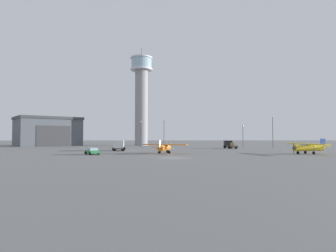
{
  "coord_description": "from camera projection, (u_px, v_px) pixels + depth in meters",
  "views": [
    {
      "loc": [
        -2.01,
        -48.81,
        3.72
      ],
      "look_at": [
        -0.24,
        15.22,
        6.03
      ],
      "focal_mm": 30.32,
      "sensor_mm": 36.0,
      "label": 1
    }
  ],
  "objects": [
    {
      "name": "light_post_west",
      "position": [
        243.0,
        134.0,
        95.98
      ],
      "size": [
        0.44,
        0.44,
        7.61
      ],
      "color": "#38383D",
      "rests_on": "ground_plane"
    },
    {
      "name": "truck_box_silver",
      "position": [
        119.0,
        145.0,
        72.82
      ],
      "size": [
        3.53,
        5.93,
        2.63
      ],
      "rotation": [
        0.0,
        0.0,
        4.8
      ],
      "color": "#38383D",
      "rests_on": "ground_plane"
    },
    {
      "name": "ground_plane",
      "position": [
        172.0,
        158.0,
        48.68
      ],
      "size": [
        400.0,
        400.0,
        0.0
      ],
      "primitive_type": "plane",
      "color": "slate"
    },
    {
      "name": "airplane_yellow",
      "position": [
        309.0,
        147.0,
        58.7
      ],
      "size": [
        8.5,
        10.89,
        3.21
      ],
      "rotation": [
        0.0,
        0.0,
        3.37
      ],
      "color": "gold",
      "rests_on": "ground_plane"
    },
    {
      "name": "light_post_east",
      "position": [
        141.0,
        132.0,
        92.52
      ],
      "size": [
        0.44,
        0.44,
        8.73
      ],
      "color": "#38383D",
      "rests_on": "ground_plane"
    },
    {
      "name": "control_tower",
      "position": [
        141.0,
        94.0,
        113.29
      ],
      "size": [
        8.77,
        8.77,
        39.36
      ],
      "color": "gray",
      "rests_on": "ground_plane"
    },
    {
      "name": "airplane_orange",
      "position": [
        164.0,
        147.0,
        60.79
      ],
      "size": [
        9.83,
        7.73,
        2.93
      ],
      "rotation": [
        0.0,
        0.0,
        1.26
      ],
      "color": "orange",
      "rests_on": "ground_plane"
    },
    {
      "name": "truck_flatbed_black",
      "position": [
        229.0,
        145.0,
        86.59
      ],
      "size": [
        3.41,
        6.61,
        2.38
      ],
      "rotation": [
        0.0,
        0.0,
        1.66
      ],
      "color": "#38383D",
      "rests_on": "ground_plane"
    },
    {
      "name": "hangar",
      "position": [
        48.0,
        131.0,
        111.56
      ],
      "size": [
        28.88,
        27.72,
        11.14
      ],
      "rotation": [
        0.0,
        0.0,
        -0.94
      ],
      "color": "#4C5159",
      "rests_on": "ground_plane"
    },
    {
      "name": "light_post_north",
      "position": [
        273.0,
        129.0,
        92.09
      ],
      "size": [
        0.44,
        0.44,
        10.22
      ],
      "color": "#38383D",
      "rests_on": "ground_plane"
    },
    {
      "name": "light_post_centre",
      "position": [
        164.0,
        130.0,
        95.1
      ],
      "size": [
        0.44,
        0.44,
        9.67
      ],
      "color": "#38383D",
      "rests_on": "ground_plane"
    },
    {
      "name": "car_green",
      "position": [
        92.0,
        151.0,
        57.26
      ],
      "size": [
        3.65,
        4.52,
        1.37
      ],
      "rotation": [
        0.0,
        0.0,
        2.1
      ],
      "color": "#287A42",
      "rests_on": "ground_plane"
    }
  ]
}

